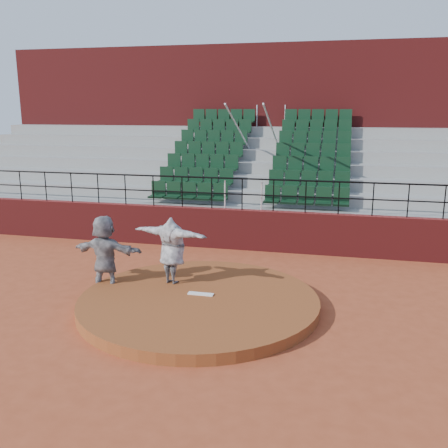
% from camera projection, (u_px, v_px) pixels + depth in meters
% --- Properties ---
extents(ground, '(90.00, 90.00, 0.00)m').
position_uv_depth(ground, '(199.00, 307.00, 11.50)').
color(ground, '#9C4123').
rests_on(ground, ground).
extents(pitchers_mound, '(5.50, 5.50, 0.25)m').
position_uv_depth(pitchers_mound, '(199.00, 302.00, 11.47)').
color(pitchers_mound, brown).
rests_on(pitchers_mound, ground).
extents(pitching_rubber, '(0.60, 0.15, 0.03)m').
position_uv_depth(pitching_rubber, '(201.00, 294.00, 11.58)').
color(pitching_rubber, white).
rests_on(pitching_rubber, pitchers_mound).
extents(boundary_wall, '(24.00, 0.30, 1.30)m').
position_uv_depth(boundary_wall, '(242.00, 229.00, 16.09)').
color(boundary_wall, maroon).
rests_on(boundary_wall, ground).
extents(wall_railing, '(24.04, 0.05, 1.03)m').
position_uv_depth(wall_railing, '(242.00, 187.00, 15.77)').
color(wall_railing, black).
rests_on(wall_railing, boundary_wall).
extents(seating_deck, '(24.00, 5.97, 4.63)m').
position_uv_depth(seating_deck, '(260.00, 188.00, 19.37)').
color(seating_deck, gray).
rests_on(seating_deck, ground).
extents(press_box_facade, '(24.00, 3.00, 7.10)m').
position_uv_depth(press_box_facade, '(275.00, 129.00, 22.63)').
color(press_box_facade, maroon).
rests_on(press_box_facade, ground).
extents(pitcher, '(2.11, 1.03, 1.66)m').
position_uv_depth(pitcher, '(172.00, 250.00, 12.20)').
color(pitcher, black).
rests_on(pitcher, pitchers_mound).
extents(fielder, '(1.82, 0.65, 1.94)m').
position_uv_depth(fielder, '(105.00, 254.00, 12.29)').
color(fielder, black).
rests_on(fielder, ground).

